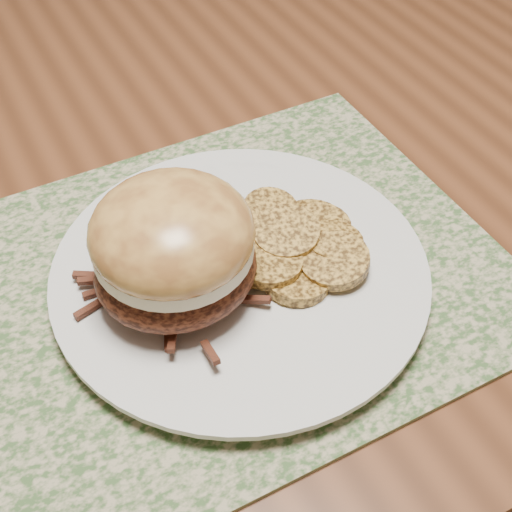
{
  "coord_description": "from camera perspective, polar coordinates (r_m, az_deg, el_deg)",
  "views": [
    {
      "loc": [
        -0.34,
        -0.54,
        1.15
      ],
      "look_at": [
        -0.18,
        -0.24,
        0.79
      ],
      "focal_mm": 50.0,
      "sensor_mm": 36.0,
      "label": 1
    }
  ],
  "objects": [
    {
      "name": "pork_sandwich",
      "position": [
        0.48,
        -6.62,
        0.68
      ],
      "size": [
        0.14,
        0.14,
        0.09
      ],
      "rotation": [
        0.0,
        0.0,
        0.28
      ],
      "color": "black",
      "rests_on": "dinner_plate"
    },
    {
      "name": "ground",
      "position": [
        1.32,
        2.14,
        -14.6
      ],
      "size": [
        3.5,
        3.5,
        0.0
      ],
      "primitive_type": "plane",
      "color": "#51341B",
      "rests_on": "ground"
    },
    {
      "name": "roasted_potatoes",
      "position": [
        0.52,
        2.87,
        0.97
      ],
      "size": [
        0.13,
        0.13,
        0.03
      ],
      "color": "#C08E38",
      "rests_on": "dinner_plate"
    },
    {
      "name": "placemat",
      "position": [
        0.53,
        -4.47,
        -2.5
      ],
      "size": [
        0.45,
        0.33,
        0.0
      ],
      "primitive_type": "cube",
      "color": "#3C5A2E",
      "rests_on": "dining_table"
    },
    {
      "name": "dining_table",
      "position": [
        0.8,
        3.47,
        9.32
      ],
      "size": [
        1.5,
        0.9,
        0.75
      ],
      "color": "brown",
      "rests_on": "ground"
    },
    {
      "name": "dinner_plate",
      "position": [
        0.52,
        -1.27,
        -1.46
      ],
      "size": [
        0.26,
        0.26,
        0.02
      ],
      "primitive_type": "cylinder",
      "color": "silver",
      "rests_on": "placemat"
    }
  ]
}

